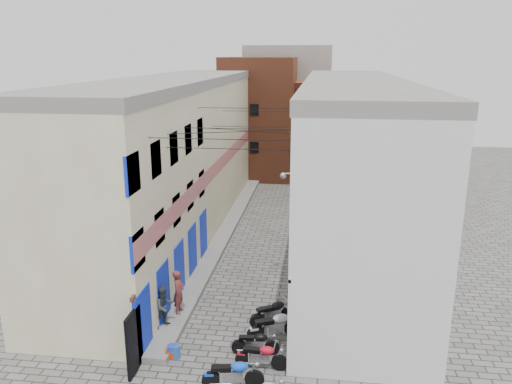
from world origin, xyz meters
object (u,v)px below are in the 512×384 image
at_px(water_jug_far, 172,351).
at_px(motorcycle_c, 233,373).
at_px(motorcycle_g, 273,311).
at_px(motorcycle_e, 256,342).
at_px(water_jug_near, 176,352).
at_px(person_b, 164,306).
at_px(red_crate, 172,354).
at_px(motorcycle_d, 261,355).
at_px(person_a, 179,292).
at_px(motorcycle_f, 275,325).

bearing_deg(water_jug_far, motorcycle_c, -29.31).
xyz_separation_m(motorcycle_g, water_jug_far, (-3.28, -2.68, -0.33)).
bearing_deg(motorcycle_e, water_jug_near, -82.76).
relative_size(water_jug_near, water_jug_far, 1.00).
xyz_separation_m(motorcycle_c, person_b, (-3.16, 2.98, 0.49)).
xyz_separation_m(person_b, red_crate, (0.75, -1.63, -0.93)).
xyz_separation_m(motorcycle_d, water_jug_far, (-3.18, 0.20, -0.28)).
height_order(motorcycle_g, red_crate, motorcycle_g).
distance_m(motorcycle_d, motorcycle_g, 2.88).
relative_size(motorcycle_c, person_b, 1.22).
relative_size(person_b, red_crate, 3.70).
height_order(person_a, water_jug_near, person_a).
bearing_deg(person_b, motorcycle_d, -75.91).
bearing_deg(motorcycle_c, motorcycle_e, 156.99).
relative_size(person_b, water_jug_far, 3.35).
distance_m(person_a, red_crate, 2.94).
distance_m(motorcycle_c, motorcycle_f, 3.15).
bearing_deg(motorcycle_f, motorcycle_c, -43.84).
bearing_deg(water_jug_far, water_jug_near, 0.00).
xyz_separation_m(water_jug_far, red_crate, (0.00, 0.00, -0.10)).
bearing_deg(motorcycle_c, person_b, -143.19).
height_order(motorcycle_d, red_crate, motorcycle_d).
bearing_deg(water_jug_far, red_crate, 0.00).
relative_size(motorcycle_c, red_crate, 4.52).
distance_m(motorcycle_d, person_b, 4.36).
xyz_separation_m(motorcycle_d, motorcycle_f, (0.27, 1.82, 0.10)).
height_order(water_jug_near, red_crate, water_jug_near).
distance_m(motorcycle_d, person_a, 4.73).
xyz_separation_m(motorcycle_g, person_b, (-4.02, -1.06, 0.49)).
relative_size(motorcycle_g, water_jug_far, 4.06).
bearing_deg(motorcycle_f, red_crate, -89.49).
bearing_deg(motorcycle_c, water_jug_far, -129.19).
bearing_deg(water_jug_far, motorcycle_e, 11.81).
bearing_deg(water_jug_near, water_jug_far, 180.00).
distance_m(motorcycle_e, person_a, 4.03).
bearing_deg(motorcycle_d, person_b, -112.64).
bearing_deg(motorcycle_f, person_a, -130.21).
relative_size(motorcycle_e, person_a, 0.95).
distance_m(motorcycle_e, water_jug_far, 2.94).
distance_m(person_b, red_crate, 2.01).
height_order(motorcycle_c, motorcycle_d, motorcycle_c).
height_order(motorcycle_d, motorcycle_f, motorcycle_f).
bearing_deg(motorcycle_e, red_crate, -83.39).
relative_size(motorcycle_d, motorcycle_e, 1.05).
relative_size(water_jug_far, red_crate, 1.10).
xyz_separation_m(motorcycle_d, person_b, (-3.92, 1.82, 0.54)).
xyz_separation_m(motorcycle_e, water_jug_near, (-2.72, -0.60, -0.25)).
bearing_deg(person_b, motorcycle_c, -94.33).
bearing_deg(water_jug_far, motorcycle_f, 25.20).
bearing_deg(motorcycle_c, motorcycle_f, 150.97).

